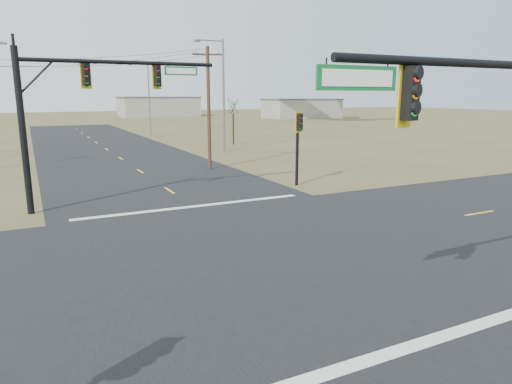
# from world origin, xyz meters

# --- Properties ---
(ground) EXTENTS (320.00, 320.00, 0.00)m
(ground) POSITION_xyz_m (0.00, 0.00, 0.00)
(ground) COLOR brown
(ground) RESTS_ON ground
(road_ew) EXTENTS (160.00, 14.00, 0.02)m
(road_ew) POSITION_xyz_m (0.00, 0.00, 0.01)
(road_ew) COLOR black
(road_ew) RESTS_ON ground
(road_ns) EXTENTS (14.00, 160.00, 0.02)m
(road_ns) POSITION_xyz_m (0.00, 0.00, 0.01)
(road_ns) COLOR black
(road_ns) RESTS_ON ground
(stop_bar_near) EXTENTS (12.00, 0.40, 0.01)m
(stop_bar_near) POSITION_xyz_m (0.00, -7.50, 0.03)
(stop_bar_near) COLOR silver
(stop_bar_near) RESTS_ON road_ns
(stop_bar_far) EXTENTS (12.00, 0.40, 0.01)m
(stop_bar_far) POSITION_xyz_m (0.00, 7.50, 0.03)
(stop_bar_far) COLOR silver
(stop_bar_far) RESTS_ON road_ns
(mast_arm_far) EXTENTS (9.69, 0.58, 7.85)m
(mast_arm_far) POSITION_xyz_m (-4.72, 9.76, 5.62)
(mast_arm_far) COLOR black
(mast_arm_far) RESTS_ON ground
(pedestal_signal_ne) EXTENTS (0.64, 0.56, 4.72)m
(pedestal_signal_ne) POSITION_xyz_m (7.79, 10.00, 3.40)
(pedestal_signal_ne) COLOR black
(pedestal_signal_ne) RESTS_ON ground
(utility_pole_near) EXTENTS (2.23, 0.55, 9.22)m
(utility_pole_near) POSITION_xyz_m (5.19, 18.82, 4.80)
(utility_pole_near) COLOR #462E1E
(utility_pole_near) RESTS_ON ground
(streetlight_a) EXTENTS (3.09, 0.47, 11.03)m
(streetlight_a) POSITION_xyz_m (10.38, 28.94, 6.20)
(streetlight_a) COLOR slate
(streetlight_a) RESTS_ON ground
(streetlight_b) EXTENTS (2.80, 0.35, 10.04)m
(streetlight_b) POSITION_xyz_m (8.11, 50.70, 5.64)
(streetlight_b) COLOR slate
(streetlight_b) RESTS_ON ground
(bare_tree_c) EXTENTS (3.14, 3.14, 5.72)m
(bare_tree_c) POSITION_xyz_m (14.12, 34.62, 4.49)
(bare_tree_c) COLOR black
(bare_tree_c) RESTS_ON ground
(warehouse_mid) EXTENTS (20.00, 12.00, 5.00)m
(warehouse_mid) POSITION_xyz_m (25.00, 110.00, 2.50)
(warehouse_mid) COLOR #A29D90
(warehouse_mid) RESTS_ON ground
(warehouse_right) EXTENTS (18.00, 10.00, 4.50)m
(warehouse_right) POSITION_xyz_m (55.00, 85.00, 2.25)
(warehouse_right) COLOR #A29D90
(warehouse_right) RESTS_ON ground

